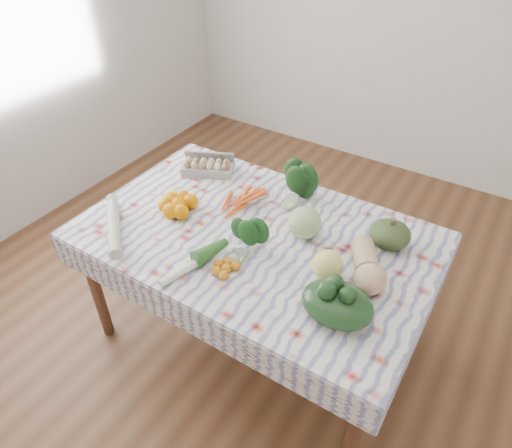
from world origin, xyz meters
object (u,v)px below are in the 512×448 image
at_px(kabocha_squash, 390,234).
at_px(egg_carton, 207,168).
at_px(cabbage, 305,223).
at_px(butternut_squash, 367,264).
at_px(dining_table, 256,247).
at_px(grapefruit, 328,265).

bearing_deg(kabocha_squash, egg_carton, 177.99).
xyz_separation_m(cabbage, butternut_squash, (0.35, -0.10, -0.01)).
bearing_deg(butternut_squash, kabocha_squash, 57.82).
height_order(cabbage, butternut_squash, cabbage).
relative_size(egg_carton, kabocha_squash, 1.52).
relative_size(dining_table, kabocha_squash, 8.55).
bearing_deg(grapefruit, egg_carton, 157.73).
relative_size(kabocha_squash, grapefruit, 1.41).
height_order(egg_carton, kabocha_squash, kabocha_squash).
xyz_separation_m(egg_carton, grapefruit, (0.93, -0.38, 0.03)).
distance_m(egg_carton, grapefruit, 1.00).
xyz_separation_m(kabocha_squash, grapefruit, (-0.15, -0.34, 0.00)).
bearing_deg(dining_table, butternut_squash, 1.25).
height_order(cabbage, grapefruit, cabbage).
bearing_deg(butternut_squash, cabbage, 134.54).
xyz_separation_m(dining_table, butternut_squash, (0.55, 0.01, 0.15)).
distance_m(cabbage, grapefruit, 0.28).
relative_size(dining_table, cabbage, 10.28).
bearing_deg(egg_carton, cabbage, -40.50).
height_order(kabocha_squash, grapefruit, grapefruit).
xyz_separation_m(butternut_squash, grapefruit, (-0.14, -0.09, -0.00)).
height_order(dining_table, cabbage, cabbage).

